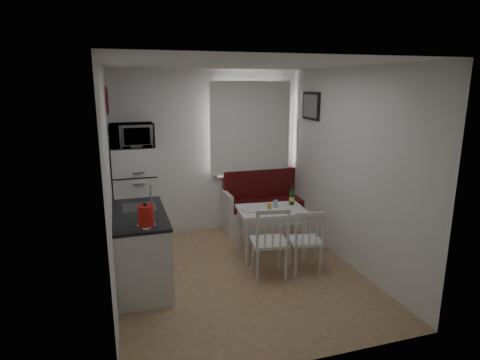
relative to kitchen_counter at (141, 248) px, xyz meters
The scene contains 22 objects.
floor 1.29m from the kitchen_counter, ahead, with size 3.00×3.50×0.02m, color #90734C.
ceiling 2.46m from the kitchen_counter, ahead, with size 3.00×3.50×0.02m, color white.
wall_back 2.17m from the kitchen_counter, 53.04° to the left, with size 3.00×0.02×2.60m, color white.
wall_front 2.41m from the kitchen_counter, 57.81° to the right, with size 3.00×0.02×2.60m, color white.
wall_left 0.91m from the kitchen_counter, 152.61° to the right, with size 0.02×3.50×2.60m, color white.
wall_right 2.83m from the kitchen_counter, ahead, with size 0.02×3.50×2.60m, color white.
window 2.72m from the kitchen_counter, 39.47° to the left, with size 1.22×0.06×1.47m, color white.
curtain 2.71m from the kitchen_counter, 38.19° to the left, with size 1.35×0.02×1.50m, color white.
kitchen_counter is the anchor object (origin of this frame).
wall_sign 2.15m from the kitchen_counter, 101.80° to the left, with size 0.40×0.40×0.03m, color navy.
picture_frame 3.25m from the kitchen_counter, 19.45° to the left, with size 0.04×0.52×0.42m, color black.
bench 2.50m from the kitchen_counter, 32.95° to the left, with size 1.37×0.53×0.98m.
dining_table 1.83m from the kitchen_counter, ahead, with size 0.98×0.73×0.69m.
chair_left 1.60m from the kitchen_counter, 13.51° to the right, with size 0.50×0.48×0.50m.
chair_right 2.08m from the kitchen_counter, 10.06° to the right, with size 0.46×0.44×0.46m.
fridge 1.28m from the kitchen_counter, 89.10° to the left, with size 0.60×0.60×1.50m, color white.
microwave 1.70m from the kitchen_counter, 89.06° to the left, with size 0.61×0.41×0.34m, color white.
kettle 0.79m from the kitchen_counter, 84.72° to the right, with size 0.20×0.20×0.27m, color red.
wine_bottle 2.22m from the kitchen_counter, 10.37° to the left, with size 0.08×0.08×0.30m, color #15421A, non-canonical shape.
drinking_glass_orange 1.79m from the kitchen_counter, ahead, with size 0.05×0.05×0.09m, color orange.
drinking_glass_blue 1.93m from the kitchen_counter, 10.35° to the left, with size 0.06×0.06×0.11m, color #80A6D9.
plate 1.55m from the kitchen_counter, 11.80° to the left, with size 0.26×0.26×0.02m, color white.
Camera 1 is at (-1.39, -4.50, 2.39)m, focal length 30.00 mm.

